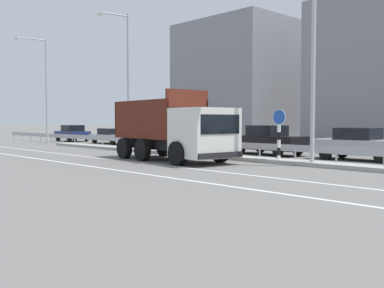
{
  "coord_description": "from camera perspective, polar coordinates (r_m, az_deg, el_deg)",
  "views": [
    {
      "loc": [
        16.36,
        -14.62,
        1.91
      ],
      "look_at": [
        -0.06,
        0.75,
        0.75
      ],
      "focal_mm": 42.0,
      "sensor_mm": 36.0,
      "label": 1
    }
  ],
  "objects": [
    {
      "name": "street_lamp_0",
      "position": [
        39.66,
        -18.26,
        7.12
      ],
      "size": [
        0.71,
        2.56,
        8.75
      ],
      "color": "#ADADB2",
      "rests_on": "ground_plane"
    },
    {
      "name": "background_building_0",
      "position": [
        49.85,
        7.39,
        7.73
      ],
      "size": [
        11.44,
        13.25,
        12.17
      ],
      "primitive_type": "cube",
      "color": "gray",
      "rests_on": "ground_plane"
    },
    {
      "name": "parked_car_2",
      "position": [
        33.29,
        -5.73,
        0.91
      ],
      "size": [
        4.13,
        2.08,
        1.46
      ],
      "rotation": [
        0.0,
        0.0,
        -1.52
      ],
      "color": "silver",
      "rests_on": "ground_plane"
    },
    {
      "name": "street_lamp_1",
      "position": [
        29.22,
        -8.35,
        8.61
      ],
      "size": [
        0.71,
        2.09,
        8.69
      ],
      "color": "#ADADB2",
      "rests_on": "ground_plane"
    },
    {
      "name": "parked_car_4",
      "position": [
        25.72,
        9.66,
        0.47
      ],
      "size": [
        4.63,
        2.14,
        1.66
      ],
      "rotation": [
        0.0,
        0.0,
        -1.65
      ],
      "color": "black",
      "rests_on": "ground_plane"
    },
    {
      "name": "median_island",
      "position": [
        23.46,
        2.5,
        -1.5
      ],
      "size": [
        32.98,
        1.1,
        0.18
      ],
      "primitive_type": "cube",
      "color": "gray",
      "rests_on": "ground_plane"
    },
    {
      "name": "lane_strip_1",
      "position": [
        19.18,
        -12.48,
        -2.83
      ],
      "size": [
        59.96,
        0.16,
        0.01
      ],
      "primitive_type": "cube",
      "color": "silver",
      "rests_on": "ground_plane"
    },
    {
      "name": "median_guardrail",
      "position": [
        24.39,
        4.68,
        -0.21
      ],
      "size": [
        59.96,
        0.09,
        0.78
      ],
      "color": "#9EA0A5",
      "rests_on": "ground_plane"
    },
    {
      "name": "street_lamp_2",
      "position": [
        19.67,
        14.95,
        13.48
      ],
      "size": [
        0.71,
        2.18,
        10.09
      ],
      "color": "#ADADB2",
      "rests_on": "ground_plane"
    },
    {
      "name": "ground_plane",
      "position": [
        22.02,
        -1.33,
        -2.03
      ],
      "size": [
        320.0,
        320.0,
        0.0
      ],
      "primitive_type": "plane",
      "color": "#605E5B"
    },
    {
      "name": "parked_car_1",
      "position": [
        38.07,
        -10.14,
        1.03
      ],
      "size": [
        4.96,
        2.03,
        1.29
      ],
      "rotation": [
        0.0,
        0.0,
        -1.62
      ],
      "color": "#A3A3A8",
      "rests_on": "ground_plane"
    },
    {
      "name": "lane_strip_0",
      "position": [
        20.57,
        -6.43,
        -2.39
      ],
      "size": [
        59.96,
        0.16,
        0.01
      ],
      "primitive_type": "cube",
      "color": "silver",
      "rests_on": "ground_plane"
    },
    {
      "name": "parked_car_5",
      "position": [
        23.18,
        20.53,
        -0.03
      ],
      "size": [
        4.4,
        2.15,
        1.58
      ],
      "rotation": [
        0.0,
        0.0,
        -1.52
      ],
      "color": "#A3A3A8",
      "rests_on": "ground_plane"
    },
    {
      "name": "parked_car_3",
      "position": [
        29.59,
        -0.11,
        0.56
      ],
      "size": [
        4.37,
        2.07,
        1.31
      ],
      "rotation": [
        0.0,
        0.0,
        1.52
      ],
      "color": "maroon",
      "rests_on": "ground_plane"
    },
    {
      "name": "parked_car_0",
      "position": [
        43.54,
        -14.95,
        1.33
      ],
      "size": [
        4.06,
        2.08,
        1.52
      ],
      "rotation": [
        0.0,
        0.0,
        1.52
      ],
      "color": "navy",
      "rests_on": "ground_plane"
    },
    {
      "name": "dump_truck",
      "position": [
        20.84,
        -1.09,
        1.18
      ],
      "size": [
        7.3,
        3.23,
        3.34
      ],
      "rotation": [
        0.0,
        0.0,
        -1.66
      ],
      "color": "silver",
      "rests_on": "ground_plane"
    },
    {
      "name": "median_road_sign",
      "position": [
        20.64,
        10.97,
        1.12
      ],
      "size": [
        0.7,
        0.16,
        2.43
      ],
      "color": "white",
      "rests_on": "ground_plane"
    }
  ]
}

